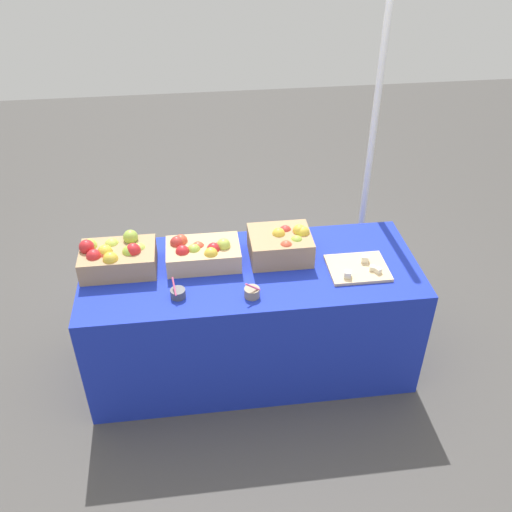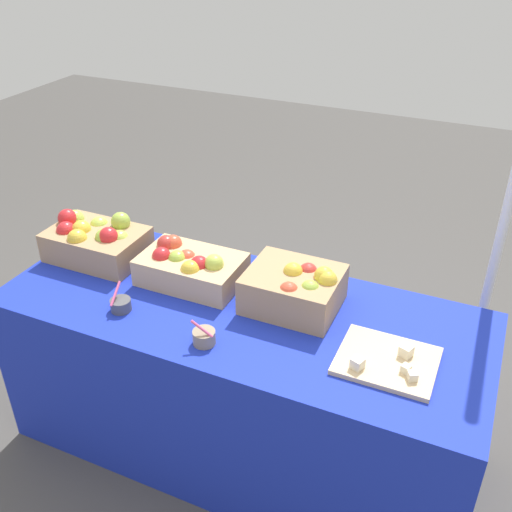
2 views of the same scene
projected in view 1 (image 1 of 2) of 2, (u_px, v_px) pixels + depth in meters
name	position (u px, v px, depth m)	size (l,w,h in m)	color
ground_plane	(251.00, 361.00, 3.62)	(10.00, 10.00, 0.00)	#474442
table	(251.00, 317.00, 3.40)	(1.90, 0.76, 0.74)	#192DB7
apple_crate_left	(117.00, 257.00, 3.13)	(0.41, 0.28, 0.19)	tan
apple_crate_middle	(202.00, 253.00, 3.19)	(0.41, 0.26, 0.16)	tan
apple_crate_right	(282.00, 244.00, 3.23)	(0.35, 0.29, 0.19)	tan
cutting_board_front	(358.00, 268.00, 3.17)	(0.33, 0.27, 0.06)	#D1B284
sample_bowl_near	(252.00, 292.00, 2.97)	(0.08, 0.08, 0.11)	gray
sample_bowl_mid	(178.00, 293.00, 2.97)	(0.08, 0.09, 0.11)	#4C4C51
tent_pole	(371.00, 152.00, 3.66)	(0.04, 0.04, 2.14)	white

